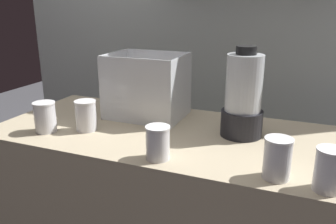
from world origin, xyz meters
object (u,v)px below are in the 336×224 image
Objects in this scene: juice_cup_carrot_left at (86,117)px; juice_cup_pomegranate_middle at (158,145)px; carrot_display_bin at (146,96)px; juice_cup_carrot_far_left at (45,119)px; blender_pitcher at (243,98)px; juice_cup_mango_far_right at (329,173)px; juice_cup_pomegranate_right at (277,161)px.

juice_cup_carrot_left is 1.08× the size of juice_cup_pomegranate_middle.
carrot_display_bin reaches higher than juice_cup_carrot_far_left.
juice_cup_carrot_left reaches higher than juice_cup_carrot_far_left.
carrot_display_bin is 2.91× the size of juice_cup_pomegranate_middle.
carrot_display_bin is 2.69× the size of juice_cup_carrot_left.
juice_cup_mango_far_right is (0.30, -0.32, -0.09)m from blender_pitcher.
juice_cup_pomegranate_right is (0.74, -0.13, -0.00)m from juice_cup_carrot_left.
carrot_display_bin is 2.64× the size of juice_cup_pomegranate_right.
juice_cup_carrot_far_left is at bearing -160.89° from blender_pitcher.
juice_cup_pomegranate_right is at bearing -9.55° from juice_cup_carrot_left.
juice_cup_carrot_left is at bearing 159.84° from juice_cup_pomegranate_middle.
juice_cup_pomegranate_middle is (0.23, -0.40, -0.04)m from carrot_display_bin.
blender_pitcher is at bearing 117.88° from juice_cup_pomegranate_right.
juice_cup_carrot_far_left is (-0.28, -0.33, -0.04)m from carrot_display_bin.
juice_cup_mango_far_right is (1.02, -0.07, 0.00)m from juice_cup_carrot_far_left.
juice_cup_mango_far_right is (0.51, -0.01, 0.00)m from juice_cup_pomegranate_middle.
juice_cup_pomegranate_right is (0.16, -0.30, -0.09)m from blender_pitcher.
juice_cup_carrot_far_left is at bearing -152.11° from juice_cup_carrot_left.
juice_cup_pomegranate_middle is at bearing -178.21° from juice_cup_pomegranate_right.
juice_cup_carrot_far_left is 0.98× the size of juice_cup_mango_far_right.
juice_cup_pomegranate_middle is 0.37m from juice_cup_pomegranate_right.
juice_cup_carrot_left is 0.76m from juice_cup_pomegranate_right.
juice_cup_mango_far_right is at bearing -28.74° from carrot_display_bin.
juice_cup_carrot_far_left is 0.97× the size of juice_cup_pomegranate_right.
juice_cup_mango_far_right is at bearing -9.39° from juice_cup_carrot_left.
juice_cup_carrot_far_left is 0.89m from juice_cup_pomegranate_right.
blender_pitcher is 2.81× the size of juice_cup_carrot_left.
blender_pitcher reaches higher than juice_cup_pomegranate_middle.
juice_cup_carrot_left is 0.98× the size of juice_cup_pomegranate_right.
blender_pitcher is 0.35m from juice_cup_pomegranate_right.
juice_cup_carrot_far_left reaches higher than juice_cup_pomegranate_middle.
carrot_display_bin is 2.67× the size of juice_cup_mango_far_right.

